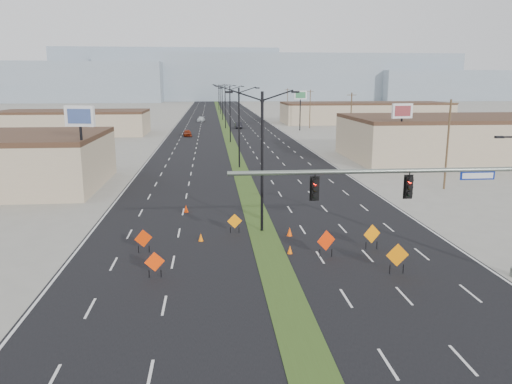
{
  "coord_description": "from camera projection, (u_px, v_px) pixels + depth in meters",
  "views": [
    {
      "loc": [
        -3.61,
        -22.72,
        10.56
      ],
      "look_at": [
        -0.55,
        10.73,
        3.2
      ],
      "focal_mm": 35.0,
      "sensor_mm": 36.0,
      "label": 1
    }
  ],
  "objects": [
    {
      "name": "building_se_far",
      "position": [
        365.0,
        114.0,
        134.54
      ],
      "size": [
        44.0,
        16.0,
        5.0
      ],
      "primitive_type": "cube",
      "color": "tan",
      "rests_on": "ground"
    },
    {
      "name": "construction_sign_0",
      "position": [
        143.0,
        239.0,
        31.48
      ],
      "size": [
        1.07,
        0.5,
        1.54
      ],
      "rotation": [
        0.0,
        0.0,
        0.42
      ],
      "color": "red",
      "rests_on": "ground"
    },
    {
      "name": "signal_mast",
      "position": [
        442.0,
        194.0,
        26.36
      ],
      "size": [
        16.3,
        0.6,
        8.0
      ],
      "color": "slate",
      "rests_on": "ground"
    },
    {
      "name": "building_se_near",
      "position": [
        476.0,
        139.0,
        70.89
      ],
      "size": [
        36.0,
        18.0,
        5.5
      ],
      "primitive_type": "cube",
      "color": "tan",
      "rests_on": "ground"
    },
    {
      "name": "road_surface",
      "position": [
        225.0,
        127.0,
        121.96
      ],
      "size": [
        25.0,
        400.0,
        0.02
      ],
      "primitive_type": "cube",
      "color": "black",
      "rests_on": "ground"
    },
    {
      "name": "car_mid",
      "position": [
        238.0,
        125.0,
        118.58
      ],
      "size": [
        1.65,
        4.42,
        1.44
      ],
      "primitive_type": "imported",
      "rotation": [
        0.0,
        0.0,
        0.03
      ],
      "color": "black",
      "rests_on": "ground"
    },
    {
      "name": "cone_0",
      "position": [
        201.0,
        237.0,
        33.93
      ],
      "size": [
        0.39,
        0.39,
        0.57
      ],
      "primitive_type": "cone",
      "rotation": [
        0.0,
        0.0,
        -0.16
      ],
      "color": "orange",
      "rests_on": "ground"
    },
    {
      "name": "streetlight_2",
      "position": [
        230.0,
        112.0,
        89.67
      ],
      "size": [
        5.15,
        0.24,
        10.02
      ],
      "color": "black",
      "rests_on": "ground"
    },
    {
      "name": "streetlight_3",
      "position": [
        225.0,
        105.0,
        116.91
      ],
      "size": [
        5.15,
        0.24,
        10.02
      ],
      "color": "black",
      "rests_on": "ground"
    },
    {
      "name": "utility_pole_2",
      "position": [
        310.0,
        108.0,
        117.88
      ],
      "size": [
        1.6,
        0.2,
        9.0
      ],
      "color": "#4C3823",
      "rests_on": "ground"
    },
    {
      "name": "utility_pole_0",
      "position": [
        448.0,
        143.0,
        49.78
      ],
      "size": [
        1.6,
        0.2,
        9.0
      ],
      "color": "#4C3823",
      "rests_on": "ground"
    },
    {
      "name": "car_left",
      "position": [
        187.0,
        133.0,
        100.75
      ],
      "size": [
        1.99,
        4.06,
        1.33
      ],
      "primitive_type": "imported",
      "rotation": [
        0.0,
        0.0,
        0.11
      ],
      "color": "maroon",
      "rests_on": "ground"
    },
    {
      "name": "mesa_west",
      "position": [
        5.0,
        82.0,
        284.03
      ],
      "size": [
        180.0,
        50.0,
        22.0
      ],
      "primitive_type": "cube",
      "color": "#8899A8",
      "rests_on": "ground"
    },
    {
      "name": "mesa_east",
      "position": [
        495.0,
        85.0,
        320.89
      ],
      "size": [
        160.0,
        50.0,
        18.0
      ],
      "primitive_type": "cube",
      "color": "#8899A8",
      "rests_on": "ground"
    },
    {
      "name": "streetlight_5",
      "position": [
        220.0,
        98.0,
        171.39
      ],
      "size": [
        5.15,
        0.24,
        10.02
      ],
      "color": "black",
      "rests_on": "ground"
    },
    {
      "name": "car_far",
      "position": [
        201.0,
        119.0,
        139.07
      ],
      "size": [
        2.31,
        4.7,
        1.32
      ],
      "primitive_type": "imported",
      "rotation": [
        0.0,
        0.0,
        -0.11
      ],
      "color": "silver",
      "rests_on": "ground"
    },
    {
      "name": "construction_sign_1",
      "position": [
        155.0,
        263.0,
        27.44
      ],
      "size": [
        1.1,
        0.29,
        1.49
      ],
      "rotation": [
        0.0,
        0.0,
        0.23
      ],
      "color": "#FF3B05",
      "rests_on": "ground"
    },
    {
      "name": "pole_sign_east_near",
      "position": [
        402.0,
        117.0,
        60.25
      ],
      "size": [
        2.68,
        0.83,
        8.15
      ],
      "rotation": [
        0.0,
        0.0,
        0.18
      ],
      "color": "black",
      "rests_on": "ground"
    },
    {
      "name": "streetlight_6",
      "position": [
        219.0,
        96.0,
        198.62
      ],
      "size": [
        5.15,
        0.24,
        10.02
      ],
      "color": "black",
      "rests_on": "ground"
    },
    {
      "name": "construction_sign_2",
      "position": [
        235.0,
        222.0,
        35.71
      ],
      "size": [
        1.06,
        0.09,
        1.41
      ],
      "rotation": [
        0.0,
        0.0,
        0.05
      ],
      "color": "orange",
      "rests_on": "ground"
    },
    {
      "name": "streetlight_1",
      "position": [
        239.0,
        125.0,
        62.43
      ],
      "size": [
        5.15,
        0.24,
        10.02
      ],
      "color": "black",
      "rests_on": "ground"
    },
    {
      "name": "mesa_backdrop",
      "position": [
        169.0,
        75.0,
        329.88
      ],
      "size": [
        140.0,
        50.0,
        32.0
      ],
      "primitive_type": "cube",
      "color": "#8899A8",
      "rests_on": "ground"
    },
    {
      "name": "construction_sign_4",
      "position": [
        397.0,
        256.0,
        27.97
      ],
      "size": [
        1.34,
        0.1,
        1.79
      ],
      "rotation": [
        0.0,
        0.0,
        0.04
      ],
      "color": "orange",
      "rests_on": "ground"
    },
    {
      "name": "utility_pole_3",
      "position": [
        287.0,
        103.0,
        151.92
      ],
      "size": [
        1.6,
        0.2,
        9.0
      ],
      "color": "#4C3823",
      "rests_on": "ground"
    },
    {
      "name": "cone_3",
      "position": [
        186.0,
        209.0,
        41.51
      ],
      "size": [
        0.48,
        0.48,
        0.65
      ],
      "primitive_type": "cone",
      "rotation": [
        0.0,
        0.0,
        -0.26
      ],
      "color": "#ED3805",
      "rests_on": "ground"
    },
    {
      "name": "ground",
      "position": [
        287.0,
        301.0,
        24.68
      ],
      "size": [
        600.0,
        600.0,
        0.0
      ],
      "primitive_type": "plane",
      "color": "gray",
      "rests_on": "ground"
    },
    {
      "name": "pole_sign_east_far",
      "position": [
        300.0,
        98.0,
        111.78
      ],
      "size": [
        2.92,
        0.71,
        8.88
      ],
      "rotation": [
        0.0,
        0.0,
        0.12
      ],
      "color": "black",
      "rests_on": "ground"
    },
    {
      "name": "streetlight_4",
      "position": [
        222.0,
        101.0,
        144.15
      ],
      "size": [
        5.15,
        0.24,
        10.02
      ],
      "color": "black",
      "rests_on": "ground"
    },
    {
      "name": "mesa_center",
      "position": [
        278.0,
        77.0,
        317.08
      ],
      "size": [
        220.0,
        50.0,
        28.0
      ],
      "primitive_type": "cube",
      "color": "#8899A8",
      "rests_on": "ground"
    },
    {
      "name": "streetlight_0",
      "position": [
        262.0,
        157.0,
        35.2
      ],
      "size": [
        5.15,
        0.24,
        10.02
      ],
      "color": "black",
      "rests_on": "ground"
    },
    {
      "name": "pole_sign_west",
      "position": [
        80.0,
        124.0,
        44.82
      ],
      "size": [
        2.79,
        1.08,
        8.59
      ],
      "rotation": [
        0.0,
        0.0,
        -0.27
      ],
      "color": "black",
      "rests_on": "ground"
    },
    {
      "name": "cone_1",
      "position": [
        290.0,
        250.0,
        31.45
      ],
      "size": [
        0.37,
        0.37,
        0.55
      ],
      "primitive_type": "cone",
      "rotation": [
        0.0,
        0.0,
        -0.14
      ],
      "color": "#FC6405",
      "rests_on": "ground"
    },
    {
      "name": "utility_pole_1",
      "position": [
        351.0,
        119.0,
        83.83
      ],
      "size": [
        1.6,
        0.2,
        9.0
      ],
      "color": "#4C3823",
      "rests_on": "ground"
    },
    {
      "name": "building_sw_far",
      "position": [
        74.0,
        124.0,
        104.04
      ],
      "size": [
        30.0,
        14.0,
        4.5
      ],
      "primitive_type": "cube",
      "color": "tan",
      "rests_on": "ground"
    },
    {
      "name": "construction_sign_3",
      "position": [
        326.0,
        241.0,
        30.67
      ],
      "size": [
        1.23,
        0.51,
        1.73
      ],
      "rotation": [
        0.0,
        0.0,
        0.37
      ],
      "color": "#FF3305",
      "rests_on": "ground"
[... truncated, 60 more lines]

